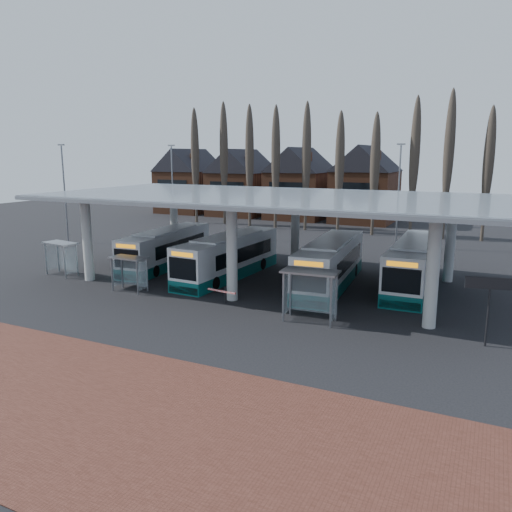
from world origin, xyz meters
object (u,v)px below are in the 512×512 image
at_px(shelter_2, 311,284).
at_px(bus_1, 229,257).
at_px(bus_3, 414,265).
at_px(shelter_1, 130,266).
at_px(bus_0, 167,249).
at_px(bus_2, 330,264).
at_px(shelter_0, 62,251).

bearing_deg(shelter_2, bus_1, 138.73).
bearing_deg(bus_3, bus_1, -168.77).
bearing_deg(shelter_1, bus_0, 108.16).
bearing_deg(bus_2, bus_1, -179.34).
distance_m(bus_2, bus_3, 5.79).
xyz_separation_m(bus_1, shelter_1, (-4.10, -6.42, 0.20)).
xyz_separation_m(bus_1, bus_2, (7.75, 0.71, 0.04)).
height_order(bus_1, bus_2, bus_2).
bearing_deg(bus_1, shelter_2, -35.38).
xyz_separation_m(bus_0, shelter_0, (-5.47, -5.95, 0.39)).
bearing_deg(shelter_2, shelter_1, 173.97).
relative_size(bus_0, bus_2, 0.94).
bearing_deg(shelter_1, bus_1, 58.41).
relative_size(shelter_1, shelter_2, 0.80).
bearing_deg(bus_1, bus_3, 15.05).
xyz_separation_m(bus_2, shelter_1, (-11.85, -7.13, 0.17)).
distance_m(bus_0, bus_2, 14.13).
bearing_deg(shelter_2, bus_3, 64.30).
distance_m(bus_1, shelter_2, 11.46).
bearing_deg(bus_2, shelter_2, -85.26).
xyz_separation_m(bus_2, shelter_2, (1.27, -7.75, 0.55)).
distance_m(bus_0, bus_1, 6.45).
distance_m(bus_1, shelter_0, 12.86).
distance_m(shelter_0, shelter_1, 7.89).
xyz_separation_m(bus_0, bus_1, (6.38, -0.96, 0.06)).
height_order(bus_0, shelter_2, bus_0).
height_order(bus_2, shelter_1, bus_2).
bearing_deg(bus_0, shelter_0, -137.31).
bearing_deg(bus_3, shelter_1, -152.81).
relative_size(bus_0, bus_3, 0.94).
xyz_separation_m(shelter_0, shelter_2, (20.87, -2.05, 0.25)).
relative_size(bus_2, bus_3, 1.00).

